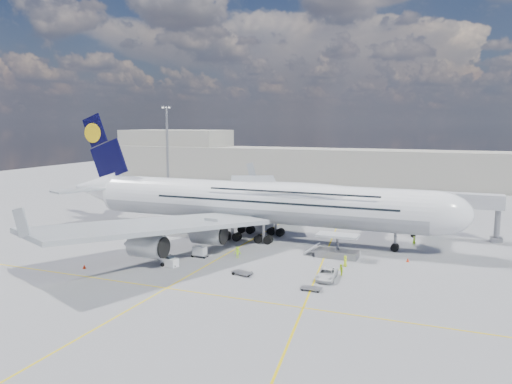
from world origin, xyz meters
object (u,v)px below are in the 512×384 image
at_px(dolly_row_a, 158,239).
at_px(catering_truck_inner, 285,211).
at_px(dolly_row_b, 152,245).
at_px(light_mast, 167,151).
at_px(cone_wing_right_inner, 145,251).
at_px(dolly_row_c, 200,251).
at_px(cone_tail, 126,222).
at_px(cone_wing_right_outer, 84,267).
at_px(jet_bridge, 431,202).
at_px(airliner, 256,201).
at_px(dolly_back, 91,236).
at_px(catering_truck_outer, 245,200).
at_px(crew_tug, 237,252).
at_px(cone_wing_left_inner, 250,216).
at_px(crew_loader, 341,270).
at_px(cone_nose, 408,260).
at_px(cone_wing_left_outer, 253,211).
at_px(crew_nose, 414,241).
at_px(crew_van, 345,261).
at_px(dolly_nose_near, 242,273).
at_px(service_van, 327,274).
at_px(baggage_tug, 170,262).
at_px(dolly_nose_far, 311,288).
at_px(crew_wing, 158,236).
at_px(cargo_loader, 336,249).

bearing_deg(dolly_row_a, catering_truck_inner, 49.92).
bearing_deg(dolly_row_b, light_mast, 94.90).
bearing_deg(cone_wing_right_inner, dolly_row_a, 102.11).
xyz_separation_m(dolly_row_c, cone_tail, (-26.82, 17.35, -0.59)).
bearing_deg(cone_wing_right_inner, dolly_row_c, 7.61).
bearing_deg(cone_wing_right_outer, jet_bridge, 39.82).
distance_m(airliner, dolly_back, 31.11).
distance_m(catering_truck_outer, crew_tug, 45.05).
bearing_deg(cone_wing_right_outer, cone_wing_left_inner, 80.58).
bearing_deg(dolly_back, crew_loader, -27.30).
bearing_deg(catering_truck_inner, cone_nose, -53.77).
bearing_deg(catering_truck_outer, cone_wing_left_outer, -19.95).
distance_m(dolly_row_c, cone_tail, 31.95).
distance_m(dolly_row_c, crew_tug, 6.00).
xyz_separation_m(cone_wing_right_inner, cone_tail, (-17.44, 18.60, 0.02)).
relative_size(jet_bridge, crew_nose, 11.15).
bearing_deg(crew_van, dolly_row_c, 85.45).
height_order(airliner, dolly_nose_near, airliner).
bearing_deg(jet_bridge, cone_wing_left_inner, 169.74).
relative_size(dolly_row_a, dolly_nose_near, 0.99).
bearing_deg(crew_van, dolly_nose_near, 113.80).
relative_size(light_mast, cone_wing_right_inner, 42.28).
distance_m(light_mast, service_van, 80.20).
relative_size(airliner, baggage_tug, 27.60).
height_order(crew_loader, cone_wing_left_inner, crew_loader).
bearing_deg(dolly_nose_far, crew_tug, 146.70).
bearing_deg(dolly_row_c, dolly_nose_near, -25.78).
distance_m(light_mast, crew_wing, 51.66).
distance_m(dolly_row_a, service_van, 33.04).
distance_m(dolly_row_b, cone_wing_left_inner, 33.17).
xyz_separation_m(cargo_loader, cone_wing_left_inner, (-25.11, 24.94, -0.96)).
relative_size(dolly_nose_far, crew_loader, 1.63).
relative_size(jet_bridge, dolly_row_c, 6.82).
relative_size(crew_van, cone_nose, 2.70).
height_order(dolly_back, service_van, service_van).
distance_m(dolly_row_a, cone_wing_left_outer, 35.02).
bearing_deg(catering_truck_outer, dolly_back, -83.62).
bearing_deg(dolly_back, service_van, -30.34).
xyz_separation_m(cargo_loader, dolly_row_a, (-30.62, -3.40, -0.29)).
bearing_deg(crew_loader, light_mast, -158.00).
distance_m(jet_bridge, crew_nose, 8.81).
bearing_deg(catering_truck_outer, crew_van, -24.09).
height_order(dolly_row_c, service_van, dolly_row_c).
height_order(cone_wing_left_inner, cone_wing_right_outer, cone_wing_right_outer).
distance_m(dolly_row_b, dolly_nose_near, 19.76).
xyz_separation_m(airliner, cone_tail, (-30.24, 2.19, -6.56)).
height_order(dolly_row_b, cone_wing_right_outer, dolly_row_b).
bearing_deg(cone_tail, dolly_nose_far, -28.82).
relative_size(dolly_row_c, crew_nose, 1.64).
distance_m(cargo_loader, dolly_row_b, 29.93).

